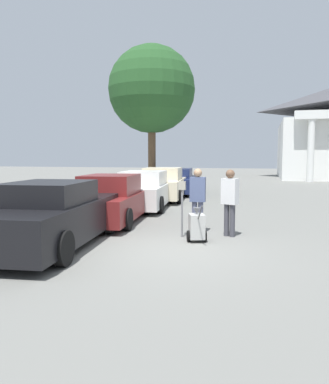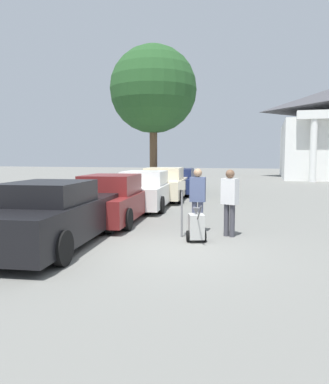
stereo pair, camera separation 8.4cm
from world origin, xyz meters
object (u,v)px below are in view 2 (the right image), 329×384
parked_car_black (52,216)px  person_supervisor (230,198)px  person_worker (198,196)px  equipment_cart (196,226)px  parking_meter (182,199)px  parked_car_navy (179,182)px  parked_car_cream (165,185)px  parked_car_maroon (112,200)px  parked_car_white (146,191)px

parked_car_black → person_supervisor: 4.45m
person_worker → equipment_cart: person_worker is taller
equipment_cart → parking_meter: bearing=117.9°
parked_car_navy → person_supervisor: (3.87, -10.75, 0.34)m
parked_car_cream → person_supervisor: 8.62m
person_supervisor → parked_car_black: bearing=54.2°
parked_car_cream → equipment_cart: (3.15, -8.54, -0.34)m
parked_car_maroon → person_worker: 3.16m
parked_car_navy → equipment_cart: (3.15, -11.59, -0.28)m
person_worker → person_supervisor: (0.90, -0.30, -0.00)m
parked_car_navy → parked_car_maroon: bearing=-96.6°
parked_car_maroon → parked_car_navy: (-0.00, 9.42, -0.02)m
parking_meter → equipment_cart: bearing=-43.2°
parked_car_white → person_worker: person_worker is taller
parked_car_black → person_worker: (2.97, 2.47, 0.29)m
parked_car_navy → person_supervisor: 11.43m
parked_car_cream → parked_car_black: bearing=-96.6°
parked_car_black → parked_car_cream: parked_car_cream is taller
parked_car_maroon → equipment_cart: size_ratio=4.90×
parked_car_black → parked_car_cream: 9.87m
parked_car_navy → person_worker: 10.87m
parking_meter → person_supervisor: bearing=18.7°
equipment_cart → parked_car_navy: bearing=86.3°
parked_car_white → equipment_cart: (3.15, -5.58, -0.31)m
parked_car_cream → person_worker: size_ratio=2.88×
parked_car_navy → parked_car_white: bearing=-96.6°
parked_car_white → person_supervisor: size_ratio=2.97×
person_supervisor → parked_car_maroon: bearing=6.0°
parked_car_navy → equipment_cart: parked_car_navy is taller
parked_car_maroon → parking_meter: bearing=-39.4°
parked_car_navy → equipment_cart: bearing=-81.4°
parked_car_white → equipment_cart: bearing=-67.1°
person_worker → parking_meter: bearing=65.5°
parked_car_maroon → equipment_cart: (3.15, -2.17, -0.30)m
parked_car_navy → person_supervisor: person_supervisor is taller
parked_car_cream → parked_car_navy: (0.00, 3.05, -0.06)m
parked_car_maroon → parked_car_cream: bearing=83.4°
parked_car_black → person_supervisor: person_supervisor is taller
parked_car_black → person_worker: 3.88m
parked_car_black → person_supervisor: (3.87, 2.17, 0.29)m
parked_car_black → person_supervisor: bearing=22.6°
parked_car_maroon → parked_car_cream: (-0.00, 6.37, 0.04)m
parked_car_black → parked_car_maroon: parked_car_black is taller
parked_car_white → person_supervisor: person_supervisor is taller
parked_car_cream → equipment_cart: 9.11m
parked_car_white → parking_meter: (2.69, -5.15, 0.32)m
person_worker → equipment_cart: bearing=96.5°
equipment_cart → parked_car_white: bearing=100.5°
parked_car_white → parked_car_navy: 6.01m
parked_car_black → parked_car_white: 6.91m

